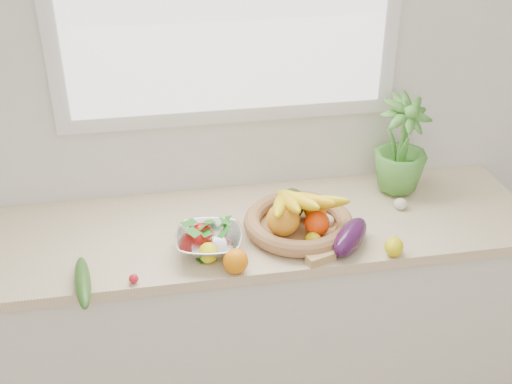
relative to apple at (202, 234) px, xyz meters
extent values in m
cube|color=white|center=(0.16, 0.39, 0.41)|extent=(4.50, 0.02, 2.70)
cube|color=silver|center=(0.16, 0.09, -0.51)|extent=(2.20, 0.58, 0.86)
cube|color=beige|center=(0.16, 0.09, -0.06)|extent=(2.24, 0.62, 0.04)
sphere|color=orange|center=(0.09, -0.19, 0.00)|extent=(0.09, 0.09, 0.09)
ellipsoid|color=yellow|center=(0.01, -0.11, -0.01)|extent=(0.08, 0.09, 0.07)
ellipsoid|color=yellow|center=(0.65, -0.19, -0.01)|extent=(0.10, 0.10, 0.07)
ellipsoid|color=#D7C30B|center=(0.39, -0.10, -0.01)|extent=(0.08, 0.09, 0.06)
sphere|color=red|center=(0.00, 0.00, 0.00)|extent=(0.10, 0.10, 0.08)
cube|color=tan|center=(0.39, -0.19, -0.02)|extent=(0.11, 0.07, 0.03)
ellipsoid|color=beige|center=(0.46, 0.06, -0.02)|extent=(0.06, 0.06, 0.05)
ellipsoid|color=beige|center=(0.79, 0.10, -0.02)|extent=(0.06, 0.06, 0.04)
ellipsoid|color=white|center=(0.47, 0.03, -0.02)|extent=(0.07, 0.07, 0.05)
ellipsoid|color=#340F38|center=(0.51, -0.12, 0.01)|extent=(0.21, 0.24, 0.09)
ellipsoid|color=#225017|center=(-0.41, -0.19, -0.01)|extent=(0.08, 0.28, 0.05)
sphere|color=red|center=(-0.24, -0.19, -0.02)|extent=(0.03, 0.03, 0.03)
imported|color=#4D9737|center=(0.82, 0.23, 0.17)|extent=(0.27, 0.27, 0.39)
cylinder|color=tan|center=(0.36, 0.02, -0.03)|extent=(0.45, 0.45, 0.01)
torus|color=#A7734A|center=(0.36, 0.02, -0.01)|extent=(0.53, 0.53, 0.06)
sphere|color=orange|center=(0.29, -0.01, 0.03)|extent=(0.16, 0.16, 0.12)
sphere|color=#FD4008|center=(0.41, -0.04, 0.02)|extent=(0.12, 0.12, 0.09)
sphere|color=orange|center=(0.43, 0.06, 0.02)|extent=(0.12, 0.12, 0.09)
ellipsoid|color=black|center=(0.35, 0.09, 0.03)|extent=(0.13, 0.13, 0.12)
ellipsoid|color=yellow|center=(0.28, 0.01, 0.08)|extent=(0.12, 0.27, 0.12)
ellipsoid|color=yellow|center=(0.32, 0.01, 0.09)|extent=(0.06, 0.27, 0.12)
ellipsoid|color=yellow|center=(0.35, 0.01, 0.10)|extent=(0.14, 0.27, 0.12)
ellipsoid|color=yellow|center=(0.38, 0.01, 0.09)|extent=(0.21, 0.24, 0.12)
ellipsoid|color=yellow|center=(0.41, 0.01, 0.08)|extent=(0.26, 0.18, 0.12)
cylinder|color=white|center=(0.02, -0.06, -0.03)|extent=(0.11, 0.11, 0.02)
imported|color=silver|center=(0.02, -0.06, 0.01)|extent=(0.27, 0.27, 0.06)
ellipsoid|color=#1D5C17|center=(0.02, -0.06, 0.05)|extent=(0.20, 0.20, 0.07)
camera|label=1|loc=(-0.15, -1.91, 1.28)|focal=45.00mm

